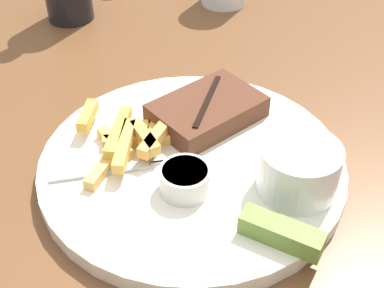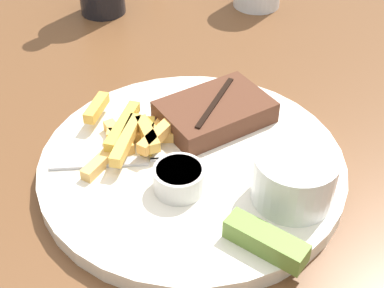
{
  "view_description": "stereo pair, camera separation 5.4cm",
  "coord_description": "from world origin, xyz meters",
  "px_view_note": "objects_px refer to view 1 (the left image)",
  "views": [
    {
      "loc": [
        -0.09,
        -0.4,
        1.15
      ],
      "look_at": [
        0.0,
        0.0,
        0.8
      ],
      "focal_mm": 50.0,
      "sensor_mm": 36.0,
      "label": 1
    },
    {
      "loc": [
        -0.04,
        -0.41,
        1.15
      ],
      "look_at": [
        0.0,
        0.0,
        0.8
      ],
      "focal_mm": 50.0,
      "sensor_mm": 36.0,
      "label": 2
    }
  ],
  "objects_px": {
    "steak_portion": "(207,110)",
    "coleslaw_cup": "(299,166)",
    "pickle_spear": "(281,233)",
    "dipping_sauce_cup": "(185,179)",
    "fork_utensil": "(111,169)",
    "dinner_plate": "(192,165)"
  },
  "relations": [
    {
      "from": "dinner_plate",
      "to": "pickle_spear",
      "type": "distance_m",
      "value": 0.13
    },
    {
      "from": "steak_portion",
      "to": "fork_utensil",
      "type": "height_order",
      "value": "steak_portion"
    },
    {
      "from": "dinner_plate",
      "to": "steak_portion",
      "type": "distance_m",
      "value": 0.07
    },
    {
      "from": "coleslaw_cup",
      "to": "dipping_sauce_cup",
      "type": "height_order",
      "value": "coleslaw_cup"
    },
    {
      "from": "coleslaw_cup",
      "to": "dipping_sauce_cup",
      "type": "relative_size",
      "value": 1.56
    },
    {
      "from": "pickle_spear",
      "to": "fork_utensil",
      "type": "distance_m",
      "value": 0.18
    },
    {
      "from": "steak_portion",
      "to": "coleslaw_cup",
      "type": "distance_m",
      "value": 0.14
    },
    {
      "from": "dipping_sauce_cup",
      "to": "coleslaw_cup",
      "type": "bearing_deg",
      "value": -11.63
    },
    {
      "from": "fork_utensil",
      "to": "dinner_plate",
      "type": "bearing_deg",
      "value": 0.0
    },
    {
      "from": "fork_utensil",
      "to": "dipping_sauce_cup",
      "type": "bearing_deg",
      "value": -31.88
    },
    {
      "from": "dinner_plate",
      "to": "coleslaw_cup",
      "type": "distance_m",
      "value": 0.12
    },
    {
      "from": "steak_portion",
      "to": "coleslaw_cup",
      "type": "height_order",
      "value": "coleslaw_cup"
    },
    {
      "from": "dipping_sauce_cup",
      "to": "pickle_spear",
      "type": "xyz_separation_m",
      "value": [
        0.07,
        -0.08,
        -0.0
      ]
    },
    {
      "from": "dinner_plate",
      "to": "coleslaw_cup",
      "type": "bearing_deg",
      "value": -35.68
    },
    {
      "from": "fork_utensil",
      "to": "steak_portion",
      "type": "bearing_deg",
      "value": 28.83
    },
    {
      "from": "steak_portion",
      "to": "pickle_spear",
      "type": "height_order",
      "value": "steak_portion"
    },
    {
      "from": "coleslaw_cup",
      "to": "pickle_spear",
      "type": "relative_size",
      "value": 1.1
    },
    {
      "from": "coleslaw_cup",
      "to": "pickle_spear",
      "type": "height_order",
      "value": "coleslaw_cup"
    },
    {
      "from": "coleslaw_cup",
      "to": "fork_utensil",
      "type": "distance_m",
      "value": 0.19
    },
    {
      "from": "coleslaw_cup",
      "to": "pickle_spear",
      "type": "xyz_separation_m",
      "value": [
        -0.04,
        -0.06,
        -0.02
      ]
    },
    {
      "from": "dinner_plate",
      "to": "coleslaw_cup",
      "type": "xyz_separation_m",
      "value": [
        0.09,
        -0.06,
        0.04
      ]
    },
    {
      "from": "dinner_plate",
      "to": "dipping_sauce_cup",
      "type": "relative_size",
      "value": 6.37
    }
  ]
}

